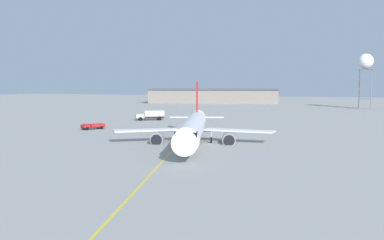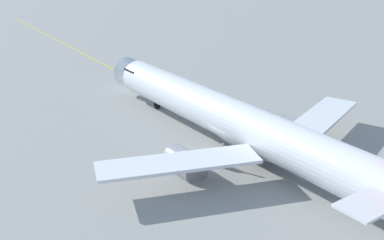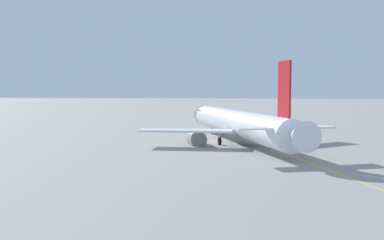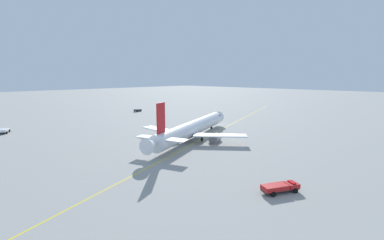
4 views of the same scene
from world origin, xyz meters
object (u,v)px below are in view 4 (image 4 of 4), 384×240
(airliner_main, at_px, (192,129))
(pushback_tug_truck, at_px, (3,131))
(ops_pickup_truck, at_px, (280,187))
(baggage_truck_truck, at_px, (138,110))

(airliner_main, height_order, pushback_tug_truck, airliner_main)
(pushback_tug_truck, bearing_deg, ops_pickup_truck, -141.71)
(ops_pickup_truck, bearing_deg, pushback_tug_truck, 131.36)
(ops_pickup_truck, bearing_deg, airliner_main, 92.72)
(airliner_main, xyz_separation_m, ops_pickup_truck, (-15.59, -32.55, -1.94))
(ops_pickup_truck, distance_m, baggage_truck_truck, 98.55)
(ops_pickup_truck, relative_size, baggage_truck_truck, 1.62)
(airliner_main, relative_size, pushback_tug_truck, 8.51)
(pushback_tug_truck, height_order, baggage_truck_truck, pushback_tug_truck)
(baggage_truck_truck, bearing_deg, airliner_main, 65.83)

